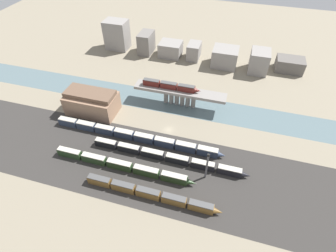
# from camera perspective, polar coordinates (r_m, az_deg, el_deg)

# --- Properties ---
(ground_plane) EXTENTS (400.00, 400.00, 0.00)m
(ground_plane) POSITION_cam_1_polar(r_m,az_deg,el_deg) (131.24, 0.15, -0.89)
(ground_plane) COLOR gray
(railbed_yard) EXTENTS (280.00, 42.00, 0.01)m
(railbed_yard) POSITION_cam_1_polar(r_m,az_deg,el_deg) (116.02, -3.17, -8.86)
(railbed_yard) COLOR #33302D
(railbed_yard) RESTS_ON ground
(river_water) EXTENTS (320.00, 18.62, 0.01)m
(river_water) POSITION_cam_1_polar(r_m,az_deg,el_deg) (146.95, 2.48, 4.77)
(river_water) COLOR slate
(river_water) RESTS_ON ground
(bridge) EXTENTS (49.83, 7.83, 9.69)m
(bridge) POSITION_cam_1_polar(r_m,az_deg,el_deg) (142.46, 2.57, 7.10)
(bridge) COLOR gray
(bridge) RESTS_ON ground
(train_on_bridge) EXTENTS (31.64, 2.75, 3.50)m
(train_on_bridge) POSITION_cam_1_polar(r_m,az_deg,el_deg) (141.16, 0.59, 8.75)
(train_on_bridge) COLOR #5B1E19
(train_on_bridge) RESTS_ON bridge
(train_yard_near) EXTENTS (55.14, 2.73, 3.99)m
(train_yard_near) POSITION_cam_1_polar(r_m,az_deg,el_deg) (106.00, -3.80, -14.52)
(train_yard_near) COLOR brown
(train_yard_near) RESTS_ON ground
(train_yard_mid) EXTENTS (63.66, 2.74, 4.05)m
(train_yard_mid) POSITION_cam_1_polar(r_m,az_deg,el_deg) (115.42, -9.93, -8.49)
(train_yard_mid) COLOR #23381E
(train_yard_mid) RESTS_ON ground
(train_yard_far) EXTENTS (71.14, 2.78, 3.73)m
(train_yard_far) POSITION_cam_1_polar(r_m,az_deg,el_deg) (116.91, -0.13, -6.78)
(train_yard_far) COLOR black
(train_yard_far) RESTS_ON ground
(train_yard_outer) EXTENTS (84.20, 3.07, 4.06)m
(train_yard_outer) POSITION_cam_1_polar(r_m,az_deg,el_deg) (126.20, -6.96, -2.27)
(train_yard_outer) COLOR #2D384C
(train_yard_outer) RESTS_ON ground
(warehouse_building) EXTENTS (26.07, 15.12, 12.77)m
(warehouse_building) POSITION_cam_1_polar(r_m,az_deg,el_deg) (144.12, -16.24, 5.01)
(warehouse_building) COLOR #937056
(warehouse_building) RESTS_ON ground
(signal_tower) EXTENTS (1.00, 0.80, 14.78)m
(signal_tower) POSITION_cam_1_polar(r_m,az_deg,el_deg) (107.78, 8.44, -8.63)
(signal_tower) COLOR #4C4C51
(signal_tower) RESTS_ON ground
(city_block_far_left) EXTENTS (16.00, 12.17, 20.15)m
(city_block_far_left) POSITION_cam_1_polar(r_m,az_deg,el_deg) (202.86, -11.05, 18.93)
(city_block_far_left) COLOR gray
(city_block_far_left) RESTS_ON ground
(city_block_left) EXTENTS (8.85, 14.53, 14.34)m
(city_block_left) POSITION_cam_1_polar(r_m,az_deg,el_deg) (195.27, -4.76, 17.62)
(city_block_left) COLOR slate
(city_block_left) RESTS_ON ground
(city_block_center) EXTENTS (15.01, 13.35, 9.71)m
(city_block_center) POSITION_cam_1_polar(r_m,az_deg,el_deg) (191.18, 0.58, 16.40)
(city_block_center) COLOR gray
(city_block_center) RESTS_ON ground
(city_block_right) EXTENTS (8.24, 12.94, 10.68)m
(city_block_right) POSITION_cam_1_polar(r_m,az_deg,el_deg) (188.31, 5.66, 15.91)
(city_block_right) COLOR gray
(city_block_right) RESTS_ON ground
(city_block_far_right) EXTENTS (16.33, 14.88, 11.78)m
(city_block_far_right) POSITION_cam_1_polar(r_m,az_deg,el_deg) (182.99, 12.28, 14.46)
(city_block_far_right) COLOR gray
(city_block_far_right) RESTS_ON ground
(city_block_tall) EXTENTS (11.70, 14.52, 13.94)m
(city_block_tall) POSITION_cam_1_polar(r_m,az_deg,el_deg) (181.53, 19.20, 13.16)
(city_block_tall) COLOR gray
(city_block_tall) RESTS_ON ground
(city_block_low) EXTENTS (17.23, 12.08, 8.41)m
(city_block_low) POSITION_cam_1_polar(r_m,az_deg,el_deg) (190.96, 24.95, 12.02)
(city_block_low) COLOR #605B56
(city_block_low) RESTS_ON ground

